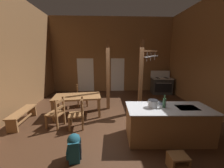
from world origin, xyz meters
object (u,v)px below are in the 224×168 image
object	(u,v)px
ladderback_chair_at_table_end	(57,113)
bottle_tall_on_counter	(164,103)
bench_along_left_wall	(23,115)
mixing_bowl_on_counter	(162,103)
step_stool	(178,161)
ladderback_chair_near_window	(78,114)
kitchen_island	(167,123)
stove_range	(161,85)
stockpot_on_counter	(153,104)
dining_table	(77,98)
ladderback_chair_by_post	(81,96)
backpack	(74,146)

from	to	relation	value
ladderback_chair_at_table_end	bottle_tall_on_counter	xyz separation A→B (m)	(3.04, -0.74, 0.56)
bench_along_left_wall	mixing_bowl_on_counter	distance (m)	4.41
step_stool	ladderback_chair_near_window	world-z (taller)	ladderback_chair_near_window
kitchen_island	stove_range	xyz separation A→B (m)	(1.63, 4.36, 0.04)
stockpot_on_counter	mixing_bowl_on_counter	bearing A→B (deg)	32.24
ladderback_chair_near_window	bench_along_left_wall	xyz separation A→B (m)	(-1.88, 0.34, -0.15)
ladderback_chair_at_table_end	mixing_bowl_on_counter	bearing A→B (deg)	-8.98
stove_range	stockpot_on_counter	xyz separation A→B (m)	(-2.04, -4.33, 0.50)
kitchen_island	stockpot_on_counter	bearing A→B (deg)	174.70
dining_table	mixing_bowl_on_counter	distance (m)	2.98
stove_range	ladderback_chair_by_post	xyz separation A→B (m)	(-4.38, -1.86, -0.03)
ladderback_chair_at_table_end	kitchen_island	bearing A→B (deg)	-13.16
ladderback_chair_at_table_end	stockpot_on_counter	bearing A→B (deg)	-14.30
step_stool	ladderback_chair_by_post	bearing A→B (deg)	125.93
step_stool	dining_table	distance (m)	3.64
bench_along_left_wall	stockpot_on_counter	distance (m)	4.14
ladderback_chair_near_window	backpack	world-z (taller)	ladderback_chair_near_window
dining_table	stockpot_on_counter	distance (m)	2.81
bench_along_left_wall	backpack	xyz separation A→B (m)	(2.07, -1.66, 0.01)
backpack	stockpot_on_counter	size ratio (longest dim) A/B	1.85
bottle_tall_on_counter	ladderback_chair_near_window	bearing A→B (deg)	164.71
kitchen_island	step_stool	distance (m)	1.05
kitchen_island	mixing_bowl_on_counter	distance (m)	0.55
dining_table	bench_along_left_wall	xyz separation A→B (m)	(-1.67, -0.62, -0.35)
ladderback_chair_at_table_end	stockpot_on_counter	size ratio (longest dim) A/B	2.95
step_stool	ladderback_chair_near_window	bearing A→B (deg)	144.26
stove_range	ladderback_chair_at_table_end	world-z (taller)	stove_range
bench_along_left_wall	stockpot_on_counter	world-z (taller)	stockpot_on_counter
dining_table	bottle_tall_on_counter	xyz separation A→B (m)	(2.58, -1.62, 0.36)
dining_table	bench_along_left_wall	world-z (taller)	dining_table
bench_along_left_wall	mixing_bowl_on_counter	size ratio (longest dim) A/B	6.28
ladderback_chair_at_table_end	mixing_bowl_on_counter	size ratio (longest dim) A/B	4.78
step_stool	ladderback_chair_by_post	world-z (taller)	ladderback_chair_by_post
ladderback_chair_at_table_end	bench_along_left_wall	distance (m)	1.24
step_stool	dining_table	xyz separation A→B (m)	(-2.49, 2.61, 0.47)
kitchen_island	bench_along_left_wall	world-z (taller)	kitchen_island
step_stool	backpack	world-z (taller)	backpack
kitchen_island	ladderback_chair_at_table_end	bearing A→B (deg)	166.84
step_stool	bench_along_left_wall	size ratio (longest dim) A/B	0.29
stove_range	ladderback_chair_near_window	size ratio (longest dim) A/B	1.39
ladderback_chair_near_window	ladderback_chair_at_table_end	xyz separation A→B (m)	(-0.68, 0.09, 0.00)
bench_along_left_wall	ladderback_chair_by_post	bearing A→B (deg)	42.81
ladderback_chair_by_post	backpack	size ratio (longest dim) A/B	1.59
step_stool	dining_table	bearing A→B (deg)	133.66
step_stool	mixing_bowl_on_counter	world-z (taller)	mixing_bowl_on_counter
mixing_bowl_on_counter	bottle_tall_on_counter	bearing A→B (deg)	-102.96
ladderback_chair_by_post	step_stool	bearing A→B (deg)	-54.07
ladderback_chair_near_window	stockpot_on_counter	distance (m)	2.24
mixing_bowl_on_counter	bench_along_left_wall	bearing A→B (deg)	170.19
kitchen_island	bench_along_left_wall	bearing A→B (deg)	167.18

